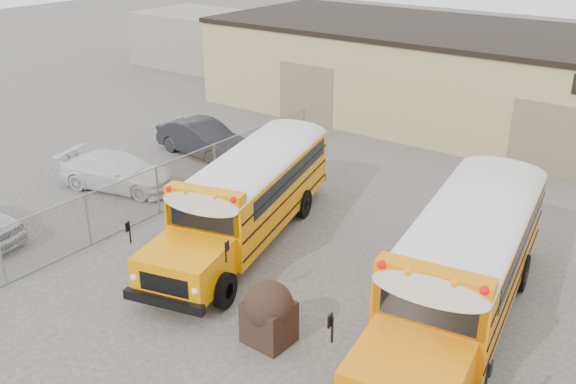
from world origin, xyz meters
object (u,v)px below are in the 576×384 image
Objects in this scene: school_bus_right at (510,175)px; car_white at (118,171)px; car_dark at (203,139)px; school_bus_left at (311,136)px; tarp_bundle at (269,312)px.

car_white is (-13.21, -5.91, -1.10)m from school_bus_right.
car_dark is (-13.09, -1.23, -1.01)m from school_bus_right.
school_bus_left is 7.75m from car_white.
tarp_bundle is at bearing -60.63° from school_bus_left.
school_bus_left is at bearing 119.37° from tarp_bundle.
school_bus_right is at bearing 76.55° from tarp_bundle.
car_white is at bearing 158.47° from tarp_bundle.
school_bus_right reaches higher than car_white.
tarp_bundle is at bearing -125.31° from car_dark.
tarp_bundle reaches higher than car_dark.
tarp_bundle is 13.90m from car_dark.
school_bus_left is 8.01m from school_bus_right.
school_bus_right is 2.31× the size of car_dark.
car_white is at bearing -132.59° from school_bus_left.
school_bus_right is at bearing -81.56° from car_white.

